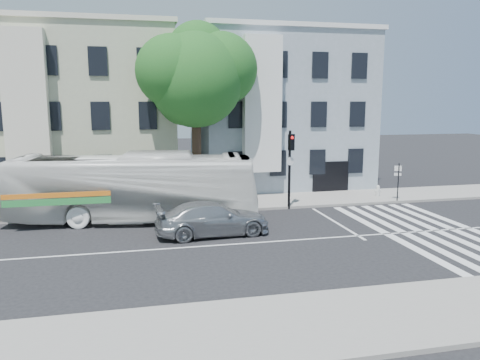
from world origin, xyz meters
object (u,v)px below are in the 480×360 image
object	(u,v)px
sedan	(213,219)
fire_hydrant	(378,191)
traffic_signal	(290,159)
bus	(133,187)

from	to	relation	value
sedan	fire_hydrant	size ratio (longest dim) A/B	7.35
sedan	traffic_signal	world-z (taller)	traffic_signal
sedan	fire_hydrant	world-z (taller)	sedan
sedan	fire_hydrant	distance (m)	13.25
bus	sedan	xyz separation A→B (m)	(3.65, -3.48, -1.03)
bus	fire_hydrant	xyz separation A→B (m)	(15.52, 2.40, -1.29)
bus	fire_hydrant	bearing A→B (deg)	-72.19
sedan	fire_hydrant	bearing A→B (deg)	-67.78
bus	traffic_signal	distance (m)	9.02
bus	traffic_signal	world-z (taller)	traffic_signal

